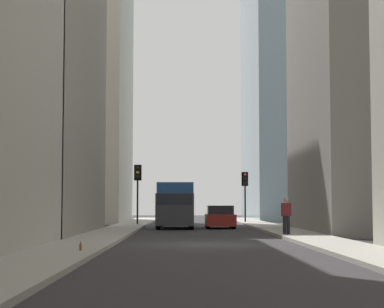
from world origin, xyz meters
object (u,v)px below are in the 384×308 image
object	(u,v)px
delivery_truck	(175,205)
pedestrian	(286,214)
traffic_light_far_junction	(245,185)
sedan_red	(220,218)
discarded_bottle	(80,247)
traffic_light_midblock	(138,180)

from	to	relation	value
delivery_truck	pedestrian	xyz separation A→B (m)	(-11.80, -5.21, -0.40)
delivery_truck	traffic_light_far_junction	xyz separation A→B (m)	(10.55, -5.33, 1.53)
delivery_truck	pedestrian	bearing A→B (deg)	-156.18
pedestrian	sedan_red	bearing A→B (deg)	11.52
delivery_truck	discarded_bottle	bearing A→B (deg)	173.71
sedan_red	traffic_light_far_junction	bearing A→B (deg)	-13.50
traffic_light_far_junction	pedestrian	distance (m)	22.43
pedestrian	discarded_bottle	xyz separation A→B (m)	(-11.09, 7.73, -0.81)
delivery_truck	discarded_bottle	world-z (taller)	delivery_truck
pedestrian	discarded_bottle	bearing A→B (deg)	145.12
traffic_light_midblock	pedestrian	world-z (taller)	traffic_light_midblock
sedan_red	pedestrian	distance (m)	12.07
delivery_truck	sedan_red	world-z (taller)	delivery_truck
delivery_truck	traffic_light_far_junction	distance (m)	11.92
delivery_truck	pedestrian	size ratio (longest dim) A/B	3.83
sedan_red	discarded_bottle	bearing A→B (deg)	166.92
traffic_light_midblock	pedestrian	size ratio (longest dim) A/B	2.43
traffic_light_far_junction	discarded_bottle	size ratio (longest dim) A/B	14.39
sedan_red	discarded_bottle	distance (m)	23.53
delivery_truck	pedestrian	world-z (taller)	delivery_truck
traffic_light_midblock	sedan_red	bearing A→B (deg)	-129.24
sedan_red	traffic_light_midblock	size ratio (longest dim) A/B	1.05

